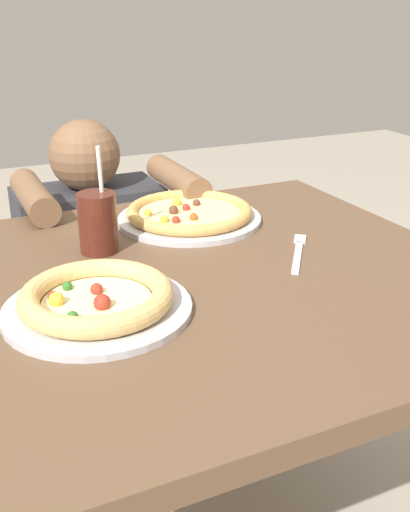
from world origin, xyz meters
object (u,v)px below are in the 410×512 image
fork (298,251)px  drink_cup_colored (98,222)px  pizza_near (97,300)px  diner_seated (96,289)px  pizza_far (189,214)px

fork → drink_cup_colored: bearing=154.4°
pizza_near → drink_cup_colored: size_ratio=1.43×
fork → diner_seated: diner_seated is taller
fork → diner_seated: size_ratio=0.19×
fork → diner_seated: bearing=108.7°
pizza_far → pizza_near: bearing=-132.3°
diner_seated → fork: bearing=-71.3°
pizza_near → drink_cup_colored: 0.27m
pizza_far → fork: 0.29m
pizza_far → drink_cup_colored: (-0.23, -0.09, 0.04)m
pizza_near → drink_cup_colored: bearing=73.3°
pizza_near → fork: bearing=10.5°
drink_cup_colored → fork: (0.36, -0.17, -0.06)m
pizza_far → drink_cup_colored: size_ratio=1.53×
pizza_far → diner_seated: bearing=104.5°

